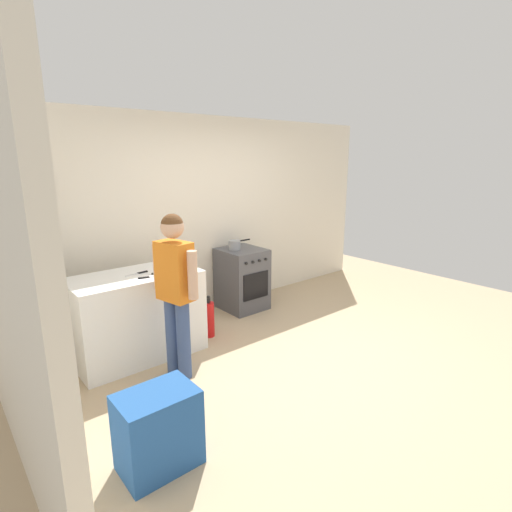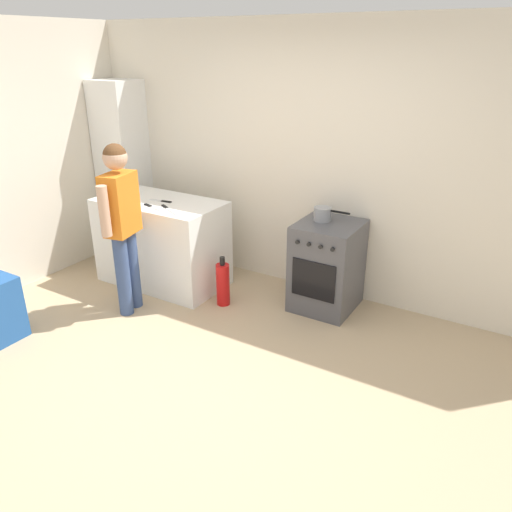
{
  "view_description": "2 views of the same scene",
  "coord_description": "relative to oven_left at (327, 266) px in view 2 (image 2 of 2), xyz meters",
  "views": [
    {
      "loc": [
        -2.9,
        -2.63,
        2.08
      ],
      "look_at": [
        -0.1,
        0.73,
        0.99
      ],
      "focal_mm": 28.0,
      "sensor_mm": 36.0,
      "label": 1
    },
    {
      "loc": [
        1.98,
        -2.45,
        2.36
      ],
      "look_at": [
        0.15,
        0.61,
        0.84
      ],
      "focal_mm": 35.0,
      "sensor_mm": 36.0,
      "label": 2
    }
  ],
  "objects": [
    {
      "name": "oven_left",
      "position": [
        0.0,
        0.0,
        0.0
      ],
      "size": [
        0.56,
        0.62,
        0.85
      ],
      "color": "#4C4C51",
      "rests_on": "ground"
    },
    {
      "name": "knife_bread",
      "position": [
        -1.41,
        -0.56,
        0.48
      ],
      "size": [
        0.33,
        0.18,
        0.01
      ],
      "color": "silver",
      "rests_on": "counter_unit"
    },
    {
      "name": "side_wall_left",
      "position": [
        -2.95,
        -1.18,
        0.87
      ],
      "size": [
        0.1,
        3.1,
        2.6
      ],
      "primitive_type": "cube",
      "color": "silver",
      "rests_on": "ground"
    },
    {
      "name": "fire_extinguisher",
      "position": [
        -0.87,
        -0.48,
        -0.21
      ],
      "size": [
        0.13,
        0.13,
        0.5
      ],
      "color": "red",
      "rests_on": "ground"
    },
    {
      "name": "counter_unit",
      "position": [
        -1.7,
        -0.38,
        0.02
      ],
      "size": [
        1.3,
        0.7,
        0.9
      ],
      "primitive_type": "cube",
      "color": "white",
      "rests_on": "ground"
    },
    {
      "name": "back_wall",
      "position": [
        -0.35,
        0.37,
        0.87
      ],
      "size": [
        6.0,
        0.1,
        2.6
      ],
      "primitive_type": "cube",
      "color": "silver",
      "rests_on": "ground"
    },
    {
      "name": "ground_plane",
      "position": [
        -0.35,
        -1.58,
        -0.43
      ],
      "size": [
        8.0,
        8.0,
        0.0
      ],
      "primitive_type": "plane",
      "color": "tan"
    },
    {
      "name": "knife_utility",
      "position": [
        -1.66,
        -0.38,
        0.48
      ],
      "size": [
        0.25,
        0.06,
        0.01
      ],
      "color": "silver",
      "rests_on": "counter_unit"
    },
    {
      "name": "knife_chef",
      "position": [
        -1.59,
        -0.59,
        0.48
      ],
      "size": [
        0.31,
        0.11,
        0.01
      ],
      "color": "silver",
      "rests_on": "counter_unit"
    },
    {
      "name": "larder_cabinet",
      "position": [
        -2.65,
        0.1,
        0.57
      ],
      "size": [
        0.48,
        0.44,
        2.0
      ],
      "primitive_type": "cube",
      "color": "white",
      "rests_on": "ground"
    },
    {
      "name": "pot",
      "position": [
        -0.09,
        0.04,
        0.49
      ],
      "size": [
        0.34,
        0.16,
        0.13
      ],
      "color": "gray",
      "rests_on": "oven_left"
    },
    {
      "name": "person",
      "position": [
        -1.57,
        -1.02,
        0.51
      ],
      "size": [
        0.27,
        0.56,
        1.59
      ],
      "color": "#384C7A",
      "rests_on": "ground"
    }
  ]
}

